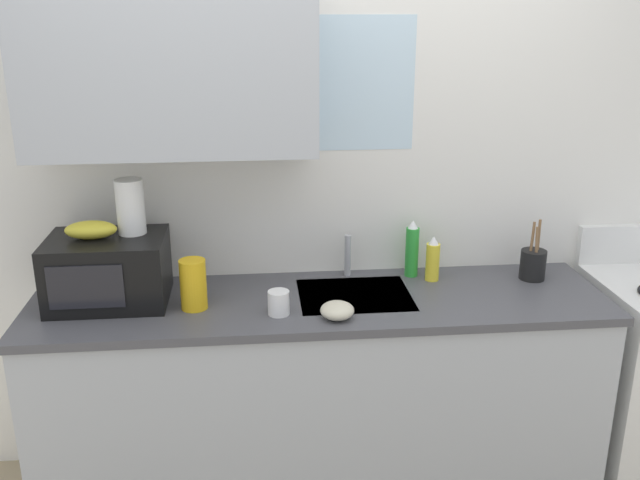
{
  "coord_description": "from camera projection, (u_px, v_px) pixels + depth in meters",
  "views": [
    {
      "loc": [
        -0.26,
        -2.6,
        2.03
      ],
      "look_at": [
        0.0,
        0.0,
        1.15
      ],
      "focal_mm": 39.01,
      "sensor_mm": 36.0,
      "label": 1
    }
  ],
  "objects": [
    {
      "name": "dish_soap_bottle_yellow",
      "position": [
        433.0,
        260.0,
        3.0
      ],
      "size": [
        0.06,
        0.06,
        0.2
      ],
      "color": "yellow",
      "rests_on": "counter_unit"
    },
    {
      "name": "dish_soap_bottle_green",
      "position": [
        412.0,
        250.0,
        3.04
      ],
      "size": [
        0.06,
        0.06,
        0.25
      ],
      "color": "green",
      "rests_on": "counter_unit"
    },
    {
      "name": "utensil_crock",
      "position": [
        533.0,
        264.0,
        3.02
      ],
      "size": [
        0.11,
        0.11,
        0.27
      ],
      "color": "black",
      "rests_on": "counter_unit"
    },
    {
      "name": "microwave",
      "position": [
        108.0,
        270.0,
        2.76
      ],
      "size": [
        0.46,
        0.35,
        0.27
      ],
      "color": "black",
      "rests_on": "counter_unit"
    },
    {
      "name": "cereal_canister",
      "position": [
        193.0,
        284.0,
        2.71
      ],
      "size": [
        0.1,
        0.1,
        0.2
      ],
      "primitive_type": "cylinder",
      "color": "gold",
      "rests_on": "counter_unit"
    },
    {
      "name": "banana_bunch",
      "position": [
        91.0,
        230.0,
        2.7
      ],
      "size": [
        0.2,
        0.11,
        0.07
      ],
      "primitive_type": "ellipsoid",
      "color": "gold",
      "rests_on": "microwave"
    },
    {
      "name": "kitchen_wall_assembly",
      "position": [
        285.0,
        169.0,
        2.96
      ],
      "size": [
        3.13,
        0.42,
        2.5
      ],
      "color": "white",
      "rests_on": "ground"
    },
    {
      "name": "mug_white",
      "position": [
        279.0,
        303.0,
        2.67
      ],
      "size": [
        0.08,
        0.08,
        0.09
      ],
      "primitive_type": "cylinder",
      "color": "white",
      "rests_on": "counter_unit"
    },
    {
      "name": "counter_unit",
      "position": [
        321.0,
        393.0,
        2.98
      ],
      "size": [
        2.36,
        0.63,
        0.9
      ],
      "color": "#B2B7BC",
      "rests_on": "ground"
    },
    {
      "name": "paper_towel_roll",
      "position": [
        130.0,
        207.0,
        2.74
      ],
      "size": [
        0.11,
        0.11,
        0.22
      ],
      "primitive_type": "cylinder",
      "color": "white",
      "rests_on": "microwave"
    },
    {
      "name": "sink_faucet",
      "position": [
        348.0,
        255.0,
        3.05
      ],
      "size": [
        0.03,
        0.03,
        0.19
      ],
      "primitive_type": "cylinder",
      "color": "#B2B5BA",
      "rests_on": "counter_unit"
    },
    {
      "name": "small_bowl",
      "position": [
        337.0,
        310.0,
        2.64
      ],
      "size": [
        0.13,
        0.13,
        0.06
      ],
      "primitive_type": "ellipsoid",
      "color": "beige",
      "rests_on": "counter_unit"
    }
  ]
}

